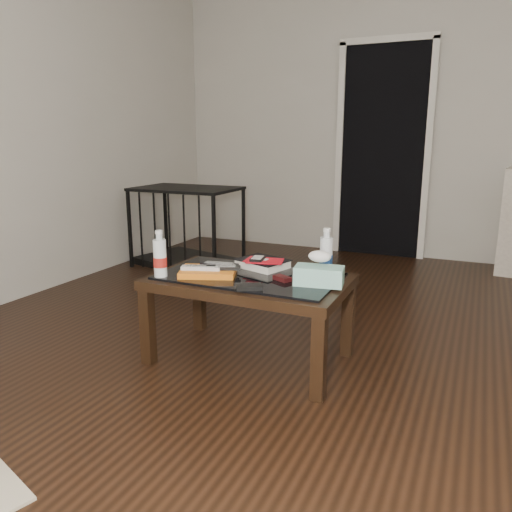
% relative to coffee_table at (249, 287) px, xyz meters
% --- Properties ---
extents(ground, '(5.00, 5.00, 0.00)m').
position_rel_coffee_table_xyz_m(ground, '(0.54, 0.27, -0.40)').
color(ground, black).
rests_on(ground, ground).
extents(room_shell, '(5.00, 5.00, 5.00)m').
position_rel_coffee_table_xyz_m(room_shell, '(0.54, 0.27, 1.22)').
color(room_shell, beige).
rests_on(room_shell, ground).
extents(doorway, '(0.90, 0.08, 2.07)m').
position_rel_coffee_table_xyz_m(doorway, '(0.14, 2.74, 0.63)').
color(doorway, black).
rests_on(doorway, ground).
extents(coffee_table, '(1.00, 0.60, 0.46)m').
position_rel_coffee_table_xyz_m(coffee_table, '(0.00, 0.00, 0.00)').
color(coffee_table, black).
rests_on(coffee_table, ground).
extents(pet_crate, '(1.02, 0.80, 0.71)m').
position_rel_coffee_table_xyz_m(pet_crate, '(-1.36, 1.58, -0.17)').
color(pet_crate, black).
rests_on(pet_crate, ground).
extents(magazines, '(0.34, 0.30, 0.03)m').
position_rel_coffee_table_xyz_m(magazines, '(-0.20, -0.08, 0.08)').
color(magazines, orange).
rests_on(magazines, coffee_table).
extents(remote_silver, '(0.21, 0.11, 0.02)m').
position_rel_coffee_table_xyz_m(remote_silver, '(-0.22, -0.11, 0.11)').
color(remote_silver, silver).
rests_on(remote_silver, magazines).
extents(remote_black_front, '(0.20, 0.13, 0.02)m').
position_rel_coffee_table_xyz_m(remote_black_front, '(-0.13, -0.06, 0.11)').
color(remote_black_front, black).
rests_on(remote_black_front, magazines).
extents(remote_black_back, '(0.21, 0.08, 0.02)m').
position_rel_coffee_table_xyz_m(remote_black_back, '(-0.17, -0.01, 0.11)').
color(remote_black_back, black).
rests_on(remote_black_back, magazines).
extents(textbook, '(0.30, 0.27, 0.05)m').
position_rel_coffee_table_xyz_m(textbook, '(0.00, 0.17, 0.09)').
color(textbook, black).
rests_on(textbook, coffee_table).
extents(dvd_mailers, '(0.20, 0.15, 0.01)m').
position_rel_coffee_table_xyz_m(dvd_mailers, '(0.01, 0.14, 0.11)').
color(dvd_mailers, red).
rests_on(dvd_mailers, textbook).
extents(ipod, '(0.08, 0.11, 0.02)m').
position_rel_coffee_table_xyz_m(ipod, '(-0.01, 0.12, 0.12)').
color(ipod, black).
rests_on(ipod, dvd_mailers).
extents(flip_phone, '(0.10, 0.08, 0.02)m').
position_rel_coffee_table_xyz_m(flip_phone, '(0.19, -0.02, 0.08)').
color(flip_phone, black).
rests_on(flip_phone, coffee_table).
extents(wallet, '(0.14, 0.12, 0.02)m').
position_rel_coffee_table_xyz_m(wallet, '(0.10, -0.22, 0.07)').
color(wallet, black).
rests_on(wallet, coffee_table).
extents(water_bottle_left, '(0.08, 0.08, 0.24)m').
position_rel_coffee_table_xyz_m(water_bottle_left, '(-0.40, -0.21, 0.18)').
color(water_bottle_left, silver).
rests_on(water_bottle_left, coffee_table).
extents(water_bottle_right, '(0.08, 0.08, 0.24)m').
position_rel_coffee_table_xyz_m(water_bottle_right, '(0.35, 0.19, 0.18)').
color(water_bottle_right, silver).
rests_on(water_bottle_right, coffee_table).
extents(tissue_box, '(0.25, 0.15, 0.09)m').
position_rel_coffee_table_xyz_m(tissue_box, '(0.38, -0.02, 0.11)').
color(tissue_box, teal).
rests_on(tissue_box, coffee_table).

